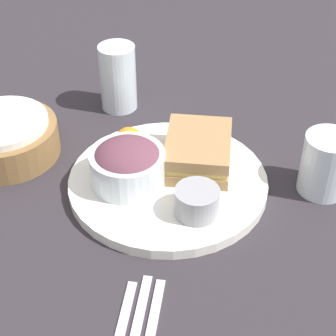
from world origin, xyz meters
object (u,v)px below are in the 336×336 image
at_px(sandwich, 198,151).
at_px(knife, 135,333).
at_px(salad_bowl, 128,164).
at_px(drink_glass, 118,78).
at_px(spoon, 121,331).
at_px(water_glass, 326,164).
at_px(fork, 150,335).
at_px(plate, 168,182).
at_px(bread_basket, 5,137).
at_px(dressing_cup, 197,202).

bearing_deg(sandwich, knife, -164.45).
relative_size(salad_bowl, drink_glass, 0.93).
distance_m(spoon, water_glass, 0.40).
distance_m(knife, spoon, 0.02).
distance_m(sandwich, fork, 0.32).
height_order(plate, bread_basket, bread_basket).
bearing_deg(sandwich, drink_glass, 66.31).
height_order(bread_basket, knife, bread_basket).
distance_m(knife, water_glass, 0.39).
bearing_deg(water_glass, knife, 164.92).
distance_m(sandwich, water_glass, 0.20).
bearing_deg(drink_glass, knife, -142.98).
bearing_deg(fork, sandwich, 175.77).
height_order(drink_glass, fork, drink_glass).
bearing_deg(plate, sandwich, -19.99).
distance_m(salad_bowl, fork, 0.28).
bearing_deg(sandwich, dressing_cup, -152.02).
distance_m(sandwich, salad_bowl, 0.12).
distance_m(plate, drink_glass, 0.26).
xyz_separation_m(sandwich, drink_glass, (0.10, 0.22, 0.02)).
xyz_separation_m(plate, drink_glass, (0.15, 0.20, 0.05)).
distance_m(plate, knife, 0.28).
bearing_deg(bread_basket, spoon, -117.95).
relative_size(sandwich, drink_glass, 1.30).
relative_size(salad_bowl, fork, 0.68).
relative_size(sandwich, bread_basket, 0.91).
height_order(plate, sandwich, sandwich).
relative_size(knife, spoon, 1.17).
bearing_deg(plate, fork, -153.31).
bearing_deg(sandwich, plate, 160.01).
height_order(drink_glass, bread_basket, drink_glass).
xyz_separation_m(bread_basket, fork, (-0.18, -0.40, -0.03)).
xyz_separation_m(drink_glass, fork, (-0.40, -0.33, -0.06)).
distance_m(fork, spoon, 0.04).
relative_size(dressing_cup, fork, 0.38).
xyz_separation_m(plate, sandwich, (0.06, -0.02, 0.03)).
height_order(drink_glass, water_glass, drink_glass).
distance_m(dressing_cup, bread_basket, 0.35).
bearing_deg(salad_bowl, bread_basket, 96.70).
bearing_deg(bread_basket, dressing_cup, -86.85).
relative_size(drink_glass, bread_basket, 0.70).
bearing_deg(salad_bowl, water_glass, -58.53).
distance_m(bread_basket, spoon, 0.42).
distance_m(bread_basket, knife, 0.43).
xyz_separation_m(plate, water_glass, (0.12, -0.21, 0.04)).
bearing_deg(plate, water_glass, -60.27).
distance_m(dressing_cup, fork, 0.21).
xyz_separation_m(bread_basket, knife, (-0.19, -0.39, -0.03)).
xyz_separation_m(knife, spoon, (-0.01, 0.02, 0.00)).
bearing_deg(dressing_cup, sandwich, 27.98).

